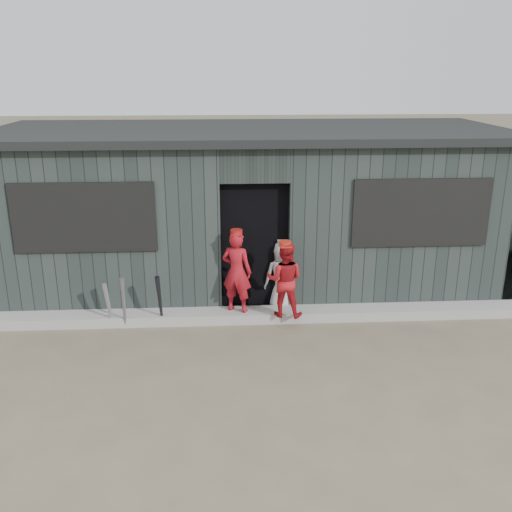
{
  "coord_description": "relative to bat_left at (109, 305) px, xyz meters",
  "views": [
    {
      "loc": [
        -0.45,
        -5.87,
        3.55
      ],
      "look_at": [
        0.0,
        1.8,
        1.0
      ],
      "focal_mm": 40.0,
      "sensor_mm": 36.0,
      "label": 1
    }
  ],
  "objects": [
    {
      "name": "player_grey_back",
      "position": [
        2.51,
        0.48,
        0.2
      ],
      "size": [
        0.59,
        0.44,
        1.11
      ],
      "primitive_type": "imported",
      "rotation": [
        0.0,
        0.0,
        3.3
      ],
      "color": "#B6B6B6",
      "rests_on": "ground"
    },
    {
      "name": "bat_mid",
      "position": [
        0.22,
        -0.05,
        0.05
      ],
      "size": [
        0.11,
        0.22,
        0.81
      ],
      "primitive_type": "cone",
      "rotation": [
        0.18,
        0.0,
        0.2
      ],
      "color": "slate",
      "rests_on": "ground"
    },
    {
      "name": "dugout",
      "position": [
        2.09,
        1.85,
        0.93
      ],
      "size": [
        8.3,
        3.3,
        2.62
      ],
      "color": "black",
      "rests_on": "ground"
    },
    {
      "name": "bat_left",
      "position": [
        0.0,
        0.0,
        0.0
      ],
      "size": [
        0.12,
        0.22,
        0.71
      ],
      "primitive_type": "cone",
      "rotation": [
        0.2,
        0.0,
        -0.27
      ],
      "color": "#9999A1",
      "rests_on": "ground"
    },
    {
      "name": "ground",
      "position": [
        2.09,
        -1.65,
        -0.35
      ],
      "size": [
        80.0,
        80.0,
        0.0
      ],
      "primitive_type": "plane",
      "color": "brown",
      "rests_on": "ground"
    },
    {
      "name": "player_red_left",
      "position": [
        1.82,
        0.19,
        0.4
      ],
      "size": [
        0.52,
        0.43,
        1.21
      ],
      "primitive_type": "imported",
      "rotation": [
        0.0,
        0.0,
        2.75
      ],
      "color": "#A2141E",
      "rests_on": "curb"
    },
    {
      "name": "curb",
      "position": [
        2.09,
        0.17,
        -0.28
      ],
      "size": [
        8.0,
        0.36,
        0.15
      ],
      "primitive_type": "cube",
      "color": "gray",
      "rests_on": "ground"
    },
    {
      "name": "player_red_right",
      "position": [
        2.49,
        -0.01,
        0.34
      ],
      "size": [
        0.61,
        0.53,
        1.09
      ],
      "primitive_type": "imported",
      "rotation": [
        0.0,
        0.0,
        2.9
      ],
      "color": "#AD151B",
      "rests_on": "curb"
    },
    {
      "name": "bat_right",
      "position": [
        0.72,
        0.02,
        0.04
      ],
      "size": [
        0.1,
        0.23,
        0.8
      ],
      "primitive_type": "cone",
      "rotation": [
        0.2,
        0.0,
        -0.15
      ],
      "color": "black",
      "rests_on": "ground"
    }
  ]
}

